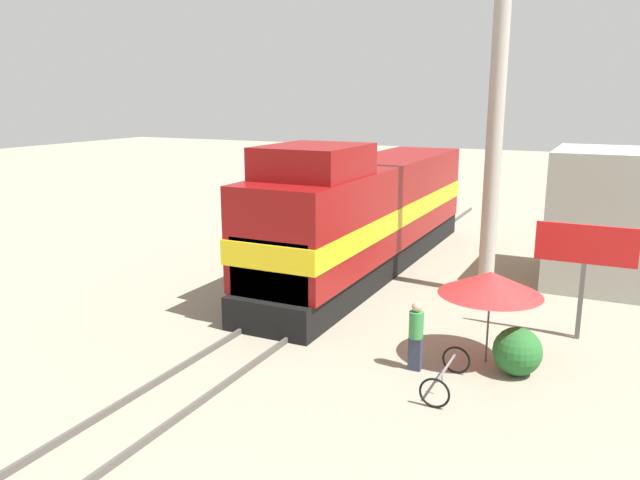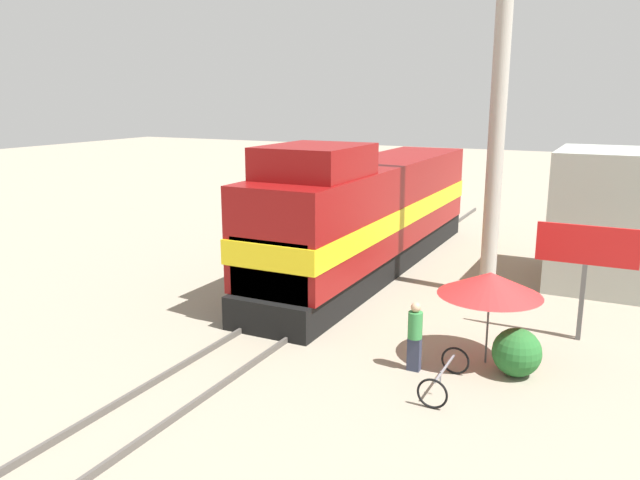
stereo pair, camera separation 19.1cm
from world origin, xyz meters
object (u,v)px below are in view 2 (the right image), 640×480
at_px(locomotive, 368,215).
at_px(vendor_umbrella, 490,284).
at_px(person_bystander, 415,334).
at_px(utility_pole, 498,115).
at_px(billboard_sign, 586,253).
at_px(bicycle, 444,376).

height_order(locomotive, vendor_umbrella, locomotive).
relative_size(vendor_umbrella, person_bystander, 1.47).
distance_m(locomotive, utility_pole, 5.83).
distance_m(utility_pole, person_bystander, 8.17).
height_order(utility_pole, billboard_sign, utility_pole).
height_order(locomotive, billboard_sign, locomotive).
height_order(locomotive, bicycle, locomotive).
relative_size(person_bystander, bicycle, 0.89).
height_order(locomotive, person_bystander, locomotive).
relative_size(utility_pole, person_bystander, 6.79).
xyz_separation_m(locomotive, utility_pole, (4.51, -0.75, 3.61)).
height_order(billboard_sign, bicycle, billboard_sign).
bearing_deg(bicycle, billboard_sign, 62.01).
relative_size(vendor_umbrella, billboard_sign, 0.80).
xyz_separation_m(locomotive, vendor_umbrella, (5.63, -6.17, -0.11)).
xyz_separation_m(utility_pole, bicycle, (0.62, -7.29, -5.37)).
bearing_deg(person_bystander, locomotive, 119.85).
relative_size(locomotive, billboard_sign, 4.99).
bearing_deg(vendor_umbrella, utility_pole, 101.66).
bearing_deg(locomotive, person_bystander, -60.15).
xyz_separation_m(utility_pole, billboard_sign, (3.00, -2.84, -3.34)).
height_order(billboard_sign, person_bystander, billboard_sign).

